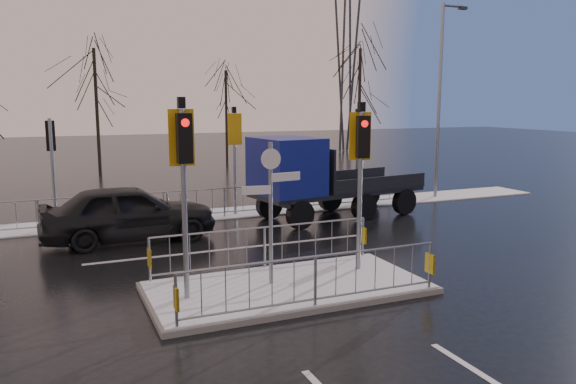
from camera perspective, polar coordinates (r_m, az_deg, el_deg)
name	(u,v)px	position (r m, az deg, el deg)	size (l,w,h in m)	color
ground	(287,291)	(12.37, -0.07, -9.98)	(120.00, 120.00, 0.00)	black
snow_verge	(193,216)	(20.29, -9.65, -2.41)	(30.00, 2.00, 0.04)	white
lane_markings	(293,295)	(12.09, 0.56, -10.44)	(8.00, 11.38, 0.01)	silver
traffic_island	(287,273)	(12.26, -0.14, -8.24)	(6.00, 3.04, 4.15)	slate
far_kerb_fixtures	(204,190)	(19.70, -8.55, 0.22)	(18.00, 0.65, 3.83)	gray
car_far_lane	(129,213)	(17.04, -15.84, -2.03)	(2.00, 4.96, 1.69)	black
flatbed_truck	(308,176)	(19.13, 2.09, 1.60)	(6.48, 3.18, 2.88)	black
tree_far_a	(96,87)	(32.86, -18.95, 10.06)	(3.75, 3.75, 7.08)	black
tree_far_b	(226,99)	(36.32, -6.31, 9.36)	(3.25, 3.25, 6.14)	black
tree_far_c	(360,84)	(36.80, 7.30, 10.84)	(4.00, 4.00, 7.55)	black
street_lamp_right	(441,93)	(24.50, 15.27, 9.67)	(1.25, 0.18, 8.00)	gray
pylon_wires	(335,11)	(46.58, 4.79, 17.81)	(70.00, 2.38, 19.97)	#2D3033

